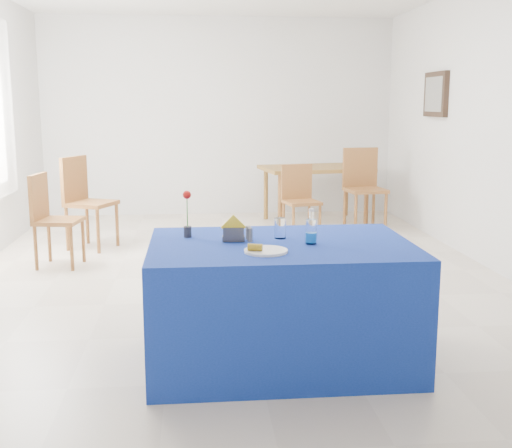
# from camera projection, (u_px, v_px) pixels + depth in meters

# --- Properties ---
(floor) EXTENTS (7.00, 7.00, 0.00)m
(floor) POSITION_uv_depth(u_px,v_px,m) (236.00, 276.00, 6.03)
(floor) COLOR beige
(floor) RESTS_ON ground
(room_shell) EXTENTS (7.00, 7.00, 7.00)m
(room_shell) POSITION_uv_depth(u_px,v_px,m) (234.00, 86.00, 5.71)
(room_shell) COLOR silver
(room_shell) RESTS_ON ground
(picture_frame) EXTENTS (0.06, 0.64, 0.52)m
(picture_frame) POSITION_uv_depth(u_px,v_px,m) (436.00, 94.00, 7.51)
(picture_frame) COLOR black
(picture_frame) RESTS_ON room_shell
(picture_art) EXTENTS (0.02, 0.52, 0.40)m
(picture_art) POSITION_uv_depth(u_px,v_px,m) (434.00, 94.00, 7.51)
(picture_art) COLOR #998C66
(picture_art) RESTS_ON room_shell
(plate) EXTENTS (0.25, 0.25, 0.01)m
(plate) POSITION_uv_depth(u_px,v_px,m) (266.00, 251.00, 3.66)
(plate) COLOR white
(plate) RESTS_ON blue_table
(drinking_glass) EXTENTS (0.07, 0.07, 0.13)m
(drinking_glass) POSITION_uv_depth(u_px,v_px,m) (280.00, 228.00, 4.03)
(drinking_glass) COLOR white
(drinking_glass) RESTS_ON blue_table
(salt_shaker) EXTENTS (0.03, 0.03, 0.08)m
(salt_shaker) POSITION_uv_depth(u_px,v_px,m) (248.00, 233.00, 4.01)
(salt_shaker) COLOR slate
(salt_shaker) RESTS_ON blue_table
(pepper_shaker) EXTENTS (0.03, 0.03, 0.08)m
(pepper_shaker) POSITION_uv_depth(u_px,v_px,m) (250.00, 235.00, 3.94)
(pepper_shaker) COLOR #5E5E63
(pepper_shaker) RESTS_ON blue_table
(blue_table) EXTENTS (1.60, 1.10, 0.76)m
(blue_table) POSITION_uv_depth(u_px,v_px,m) (280.00, 302.00, 3.99)
(blue_table) COLOR navy
(blue_table) RESTS_ON floor
(water_bottle) EXTENTS (0.07, 0.07, 0.21)m
(water_bottle) POSITION_uv_depth(u_px,v_px,m) (311.00, 232.00, 3.87)
(water_bottle) COLOR white
(water_bottle) RESTS_ON blue_table
(napkin_holder) EXTENTS (0.15, 0.06, 0.17)m
(napkin_holder) POSITION_uv_depth(u_px,v_px,m) (233.00, 234.00, 3.94)
(napkin_holder) COLOR #36353A
(napkin_holder) RESTS_ON blue_table
(rose_vase) EXTENTS (0.05, 0.05, 0.30)m
(rose_vase) POSITION_uv_depth(u_px,v_px,m) (187.00, 214.00, 4.05)
(rose_vase) COLOR #292A2F
(rose_vase) RESTS_ON blue_table
(oak_table) EXTENTS (1.53, 1.11, 0.76)m
(oak_table) POSITION_uv_depth(u_px,v_px,m) (315.00, 172.00, 8.68)
(oak_table) COLOR olive
(oak_table) RESTS_ON floor
(chair_bg_left) EXTENTS (0.46, 0.46, 0.87)m
(chair_bg_left) POSITION_uv_depth(u_px,v_px,m) (299.00, 195.00, 7.72)
(chair_bg_left) COLOR brown
(chair_bg_left) RESTS_ON floor
(chair_bg_right) EXTENTS (0.51, 0.51, 1.04)m
(chair_bg_right) POSITION_uv_depth(u_px,v_px,m) (363.00, 183.00, 8.20)
(chair_bg_right) COLOR brown
(chair_bg_right) RESTS_ON floor
(chair_win_a) EXTENTS (0.47, 0.47, 0.92)m
(chair_win_a) POSITION_uv_depth(u_px,v_px,m) (50.00, 213.00, 6.30)
(chair_win_a) COLOR brown
(chair_win_a) RESTS_ON floor
(chair_win_b) EXTENTS (0.60, 0.60, 1.02)m
(chair_win_b) POSITION_uv_depth(u_px,v_px,m) (84.00, 196.00, 7.10)
(chair_win_b) COLOR brown
(chair_win_b) RESTS_ON floor
(banana_pieces) EXTENTS (0.09, 0.06, 0.04)m
(banana_pieces) POSITION_uv_depth(u_px,v_px,m) (255.00, 247.00, 3.63)
(banana_pieces) COLOR yellow
(banana_pieces) RESTS_ON plate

